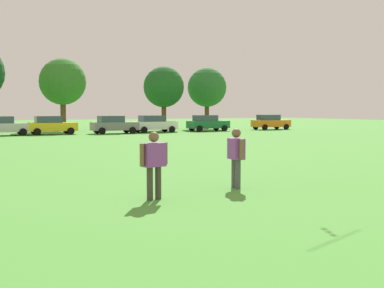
% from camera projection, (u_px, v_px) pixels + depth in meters
% --- Properties ---
extents(ground_plane, '(160.00, 160.00, 0.00)m').
position_uv_depth(ground_plane, '(30.00, 149.00, 27.44)').
color(ground_plane, '#4C9338').
extents(adult_bystander, '(0.38, 0.82, 1.72)m').
position_uv_depth(adult_bystander, '(236.00, 153.00, 13.71)').
color(adult_bystander, '#4C4C51').
rests_on(adult_bystander, ground).
extents(bystander_midfield, '(0.80, 0.43, 1.71)m').
position_uv_depth(bystander_midfield, '(154.00, 159.00, 11.95)').
color(bystander_midfield, '#3F3833').
rests_on(bystander_midfield, ground).
extents(parked_car_silver_2, '(4.30, 2.02, 1.68)m').
position_uv_depth(parked_car_silver_2, '(3.00, 126.00, 41.60)').
color(parked_car_silver_2, silver).
rests_on(parked_car_silver_2, ground).
extents(parked_car_yellow_3, '(4.30, 2.02, 1.68)m').
position_uv_depth(parked_car_yellow_3, '(51.00, 125.00, 43.40)').
color(parked_car_yellow_3, yellow).
rests_on(parked_car_yellow_3, ground).
extents(parked_car_gray_4, '(4.30, 2.02, 1.68)m').
position_uv_depth(parked_car_gray_4, '(114.00, 125.00, 45.00)').
color(parked_car_gray_4, slate).
rests_on(parked_car_gray_4, ground).
extents(parked_car_white_5, '(4.30, 2.02, 1.68)m').
position_uv_depth(parked_car_white_5, '(154.00, 124.00, 47.36)').
color(parked_car_white_5, white).
rests_on(parked_car_white_5, ground).
extents(parked_car_green_6, '(4.30, 2.02, 1.68)m').
position_uv_depth(parked_car_green_6, '(207.00, 123.00, 50.14)').
color(parked_car_green_6, '#196B38').
rests_on(parked_car_green_6, ground).
extents(parked_car_orange_7, '(4.30, 2.02, 1.68)m').
position_uv_depth(parked_car_orange_7, '(270.00, 122.00, 54.17)').
color(parked_car_orange_7, orange).
rests_on(parked_car_orange_7, ground).
extents(tree_center_right, '(4.95, 4.95, 7.71)m').
position_uv_depth(tree_center_right, '(63.00, 82.00, 51.04)').
color(tree_center_right, brown).
rests_on(tree_center_right, ground).
extents(tree_right, '(4.50, 4.50, 7.01)m').
position_uv_depth(tree_right, '(164.00, 87.00, 52.89)').
color(tree_right, brown).
rests_on(tree_right, ground).
extents(tree_far_right, '(4.63, 4.63, 7.22)m').
position_uv_depth(tree_far_right, '(207.00, 88.00, 56.98)').
color(tree_far_right, brown).
rests_on(tree_far_right, ground).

